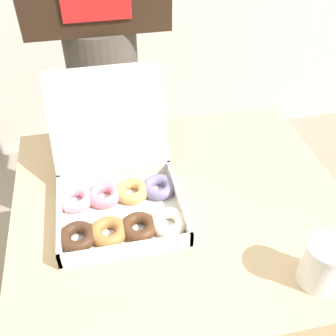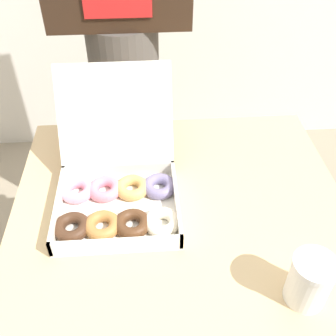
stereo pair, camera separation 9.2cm
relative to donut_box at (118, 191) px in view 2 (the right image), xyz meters
The scene contains 4 objects.
table 0.43m from the donut_box, ahead, with size 0.81×0.72×0.73m.
donut_box is the anchor object (origin of this frame).
coffee_cup 0.46m from the donut_box, 37.60° to the right, with size 0.08×0.08×0.11m.
person_customer 0.58m from the donut_box, 88.69° to the left, with size 0.42×0.23×1.77m.
Camera 2 is at (-0.08, -0.66, 1.43)m, focal length 42.00 mm.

